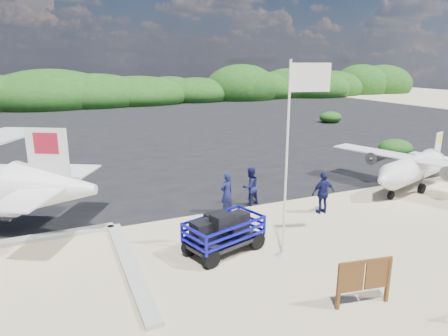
% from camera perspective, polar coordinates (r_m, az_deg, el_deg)
% --- Properties ---
extents(ground, '(160.00, 160.00, 0.00)m').
position_cam_1_polar(ground, '(14.13, 6.60, -13.04)').
color(ground, beige).
extents(asphalt_apron, '(90.00, 50.00, 0.04)m').
position_cam_1_polar(asphalt_apron, '(41.75, -14.44, 5.44)').
color(asphalt_apron, '#B2B2B2').
rests_on(asphalt_apron, ground).
extents(vegetation_band, '(124.00, 8.00, 4.40)m').
position_cam_1_polar(vegetation_band, '(66.36, -18.04, 8.59)').
color(vegetation_band, '#B2B2B2').
rests_on(vegetation_band, ground).
extents(baggage_cart, '(3.35, 2.50, 1.49)m').
position_cam_1_polar(baggage_cart, '(14.65, 0.01, -11.86)').
color(baggage_cart, '#0C0BAA').
rests_on(baggage_cart, ground).
extents(flagpole, '(1.43, 0.88, 6.69)m').
position_cam_1_polar(flagpole, '(14.52, 8.36, -12.29)').
color(flagpole, white).
rests_on(flagpole, ground).
extents(signboard, '(1.74, 0.44, 1.43)m').
position_cam_1_polar(signboard, '(12.46, 19.05, -18.01)').
color(signboard, brown).
rests_on(signboard, ground).
extents(crew_a, '(0.81, 0.67, 1.91)m').
position_cam_1_polar(crew_a, '(17.70, 0.40, -3.65)').
color(crew_a, '#131648').
rests_on(crew_a, ground).
extents(crew_b, '(1.04, 0.90, 1.85)m').
position_cam_1_polar(crew_b, '(18.79, 3.76, -2.65)').
color(crew_b, '#131648').
rests_on(crew_b, ground).
extents(crew_c, '(1.14, 0.54, 1.89)m').
position_cam_1_polar(crew_c, '(18.32, 13.99, -3.49)').
color(crew_c, '#131648').
rests_on(crew_c, ground).
extents(aircraft_large, '(24.53, 24.53, 5.42)m').
position_cam_1_polar(aircraft_large, '(42.17, -0.71, 6.01)').
color(aircraft_large, '#B2B2B2').
rests_on(aircraft_large, ground).
extents(aircraft_small, '(9.25, 9.25, 2.65)m').
position_cam_1_polar(aircraft_small, '(47.67, -24.02, 5.76)').
color(aircraft_small, '#B2B2B2').
rests_on(aircraft_small, ground).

